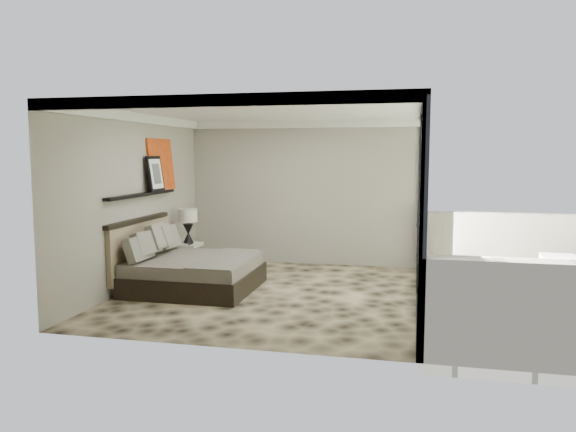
% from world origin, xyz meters
% --- Properties ---
extents(floor, '(5.00, 5.00, 0.00)m').
position_xyz_m(floor, '(0.00, 0.00, 0.00)').
color(floor, black).
rests_on(floor, ground).
extents(ceiling, '(4.50, 5.00, 0.02)m').
position_xyz_m(ceiling, '(0.00, 0.00, 2.79)').
color(ceiling, silver).
rests_on(ceiling, back_wall).
extents(back_wall, '(4.50, 0.02, 2.80)m').
position_xyz_m(back_wall, '(0.00, 2.49, 1.40)').
color(back_wall, gray).
rests_on(back_wall, floor).
extents(left_wall, '(0.02, 5.00, 2.80)m').
position_xyz_m(left_wall, '(-2.24, 0.00, 1.40)').
color(left_wall, gray).
rests_on(left_wall, floor).
extents(glass_wall, '(0.08, 5.00, 2.80)m').
position_xyz_m(glass_wall, '(2.25, 0.00, 1.40)').
color(glass_wall, white).
rests_on(glass_wall, floor).
extents(terrace_slab, '(3.00, 5.00, 0.12)m').
position_xyz_m(terrace_slab, '(3.75, 0.00, -0.06)').
color(terrace_slab, beige).
rests_on(terrace_slab, ground).
extents(picture_ledge, '(0.12, 2.20, 0.05)m').
position_xyz_m(picture_ledge, '(-2.18, 0.10, 1.50)').
color(picture_ledge, black).
rests_on(picture_ledge, left_wall).
extents(bed, '(1.94, 1.88, 1.07)m').
position_xyz_m(bed, '(-1.34, -0.02, 0.32)').
color(bed, black).
rests_on(bed, floor).
extents(nightstand, '(0.55, 0.55, 0.47)m').
position_xyz_m(nightstand, '(-1.93, 1.29, 0.23)').
color(nightstand, black).
rests_on(nightstand, floor).
extents(table_lamp, '(0.35, 0.35, 0.63)m').
position_xyz_m(table_lamp, '(-1.91, 1.33, 0.92)').
color(table_lamp, black).
rests_on(table_lamp, nightstand).
extents(abstract_canvas, '(0.13, 0.90, 0.90)m').
position_xyz_m(abstract_canvas, '(-2.19, 0.85, 1.97)').
color(abstract_canvas, red).
rests_on(abstract_canvas, picture_ledge).
extents(framed_print, '(0.11, 0.50, 0.60)m').
position_xyz_m(framed_print, '(-2.14, 0.51, 1.82)').
color(framed_print, black).
rests_on(framed_print, picture_ledge).
extents(ottoman, '(0.55, 0.55, 0.53)m').
position_xyz_m(ottoman, '(4.45, 1.40, 0.26)').
color(ottoman, white).
rests_on(ottoman, terrace_slab).
extents(lounger, '(0.98, 1.57, 0.57)m').
position_xyz_m(lounger, '(3.38, -0.35, 0.18)').
color(lounger, white).
rests_on(lounger, terrace_slab).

